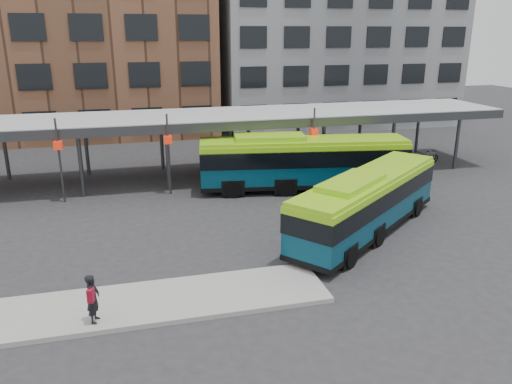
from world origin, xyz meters
name	(u,v)px	position (x,y,z in m)	size (l,w,h in m)	color
ground	(261,255)	(0.00, 0.00, 0.00)	(120.00, 120.00, 0.00)	#28282B
boarding_island	(133,305)	(-5.50, -3.00, 0.09)	(14.00, 3.00, 0.18)	gray
canopy	(209,118)	(-0.06, 12.87, 3.91)	(40.00, 6.53, 4.80)	#999B9E
building_brick	(64,12)	(-10.00, 32.00, 11.00)	(26.00, 14.00, 22.00)	brown
building_grey	(330,24)	(16.00, 32.00, 10.00)	(24.00, 14.00, 20.00)	slate
bus_front	(367,201)	(5.55, 1.24, 1.61)	(10.28, 8.83, 3.09)	#06364C
bus_rear	(302,161)	(4.91, 8.62, 1.79)	(12.72, 4.54, 3.44)	#06364C
pedestrian	(93,298)	(-6.70, -3.92, 1.04)	(0.53, 0.69, 1.68)	black
bike_rack	(396,160)	(13.32, 12.07, 0.48)	(6.92, 1.54, 1.08)	slate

